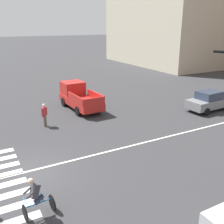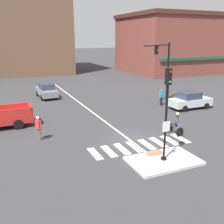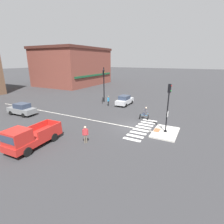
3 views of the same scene
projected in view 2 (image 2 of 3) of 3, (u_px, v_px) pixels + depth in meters
The scene contains 21 objects.
ground_plane at pixel (133, 140), 17.90m from camera, with size 300.00×300.00×0.00m, color #333335.
traffic_island at pixel (163, 161), 14.69m from camera, with size 3.85×2.46×0.15m, color beige.
tactile_pad_front at pixel (155, 153), 15.45m from camera, with size 1.10×0.60×0.01m, color #DB5B38.
signal_pole at pixel (167, 107), 13.85m from camera, with size 0.44×0.38×5.02m.
crosswalk_stripe_a at pixel (95, 154), 15.76m from camera, with size 0.44×1.80×0.01m, color silver.
crosswalk_stripe_b at pixel (109, 151), 16.10m from camera, with size 0.44×1.80×0.01m, color silver.
crosswalk_stripe_c at pixel (122, 149), 16.44m from camera, with size 0.44×1.80×0.01m, color silver.
crosswalk_stripe_d at pixel (135, 146), 16.78m from camera, with size 0.44×1.80×0.01m, color silver.
crosswalk_stripe_e at pixel (147, 144), 17.12m from camera, with size 0.44×1.80×0.01m, color silver.
crosswalk_stripe_f at pixel (158, 142), 17.47m from camera, with size 0.44×1.80×0.01m, color silver.
crosswalk_stripe_g at pixel (170, 140), 17.81m from camera, with size 0.44×1.80×0.01m, color silver.
crosswalk_stripe_h at pixel (180, 138), 18.15m from camera, with size 0.44×1.80×0.01m, color silver.
lane_centre_line at pixel (84, 106), 26.63m from camera, with size 0.14×28.00×0.01m, color silver.
traffic_light_mast at pixel (164, 63), 27.57m from camera, with size 4.63×2.73×6.15m.
building_corner_left at pixel (177, 43), 52.69m from camera, with size 20.68×15.96×10.93m.
building_far_block at pixel (24, 24), 50.39m from camera, with size 15.70×16.51×18.22m.
car_silver_cross_right at pixel (190, 100), 25.54m from camera, with size 4.10×1.85×1.64m.
car_grey_westbound_distant at pixel (47, 91), 30.22m from camera, with size 1.99×4.17×1.64m.
cyclist at pixel (176, 123), 18.63m from camera, with size 0.77×1.15×1.68m.
pedestrian_at_curb_left at pixel (38, 126), 17.55m from camera, with size 0.39×0.46×1.67m.
pedestrian_waiting_far_side at pixel (161, 96), 26.64m from camera, with size 0.55×0.25×1.67m.
Camera 2 is at (-7.98, -14.75, 6.67)m, focal length 42.56 mm.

